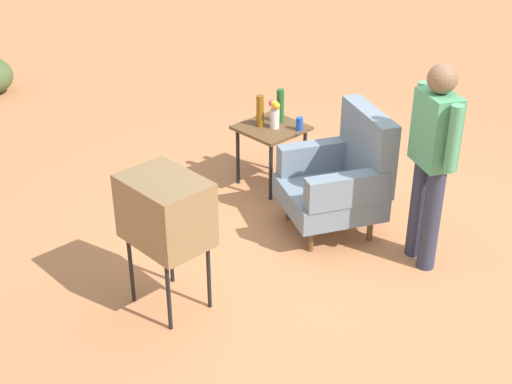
% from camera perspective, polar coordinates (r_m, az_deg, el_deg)
% --- Properties ---
extents(ground_plane, '(60.00, 60.00, 0.00)m').
position_cam_1_polar(ground_plane, '(5.91, 6.45, -4.66)').
color(ground_plane, '#C17A4C').
extents(armchair, '(1.02, 1.03, 1.06)m').
position_cam_1_polar(armchair, '(5.97, 6.88, 1.26)').
color(armchair, brown).
rests_on(armchair, ground).
extents(side_table, '(0.56, 0.56, 0.60)m').
position_cam_1_polar(side_table, '(6.67, 1.24, 4.60)').
color(side_table, black).
rests_on(side_table, ground).
extents(tv_on_stand, '(0.60, 0.45, 1.03)m').
position_cam_1_polar(tv_on_stand, '(4.89, -7.25, -1.56)').
color(tv_on_stand, black).
rests_on(tv_on_stand, ground).
extents(person_standing, '(0.52, 0.36, 1.64)m').
position_cam_1_polar(person_standing, '(5.45, 13.98, 2.94)').
color(person_standing, '#2D3347').
rests_on(person_standing, ground).
extents(bottle_tall_amber, '(0.07, 0.07, 0.30)m').
position_cam_1_polar(bottle_tall_amber, '(6.58, 0.33, 6.52)').
color(bottle_tall_amber, brown).
rests_on(bottle_tall_amber, side_table).
extents(bottle_wine_green, '(0.07, 0.07, 0.32)m').
position_cam_1_polar(bottle_wine_green, '(6.68, 1.96, 6.92)').
color(bottle_wine_green, '#1E5623').
rests_on(bottle_wine_green, side_table).
extents(soda_can_blue, '(0.07, 0.07, 0.12)m').
position_cam_1_polar(soda_can_blue, '(6.54, 3.51, 5.48)').
color(soda_can_blue, blue).
rests_on(soda_can_blue, side_table).
extents(flower_vase, '(0.14, 0.10, 0.27)m').
position_cam_1_polar(flower_vase, '(6.55, 1.50, 6.37)').
color(flower_vase, silver).
rests_on(flower_vase, side_table).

